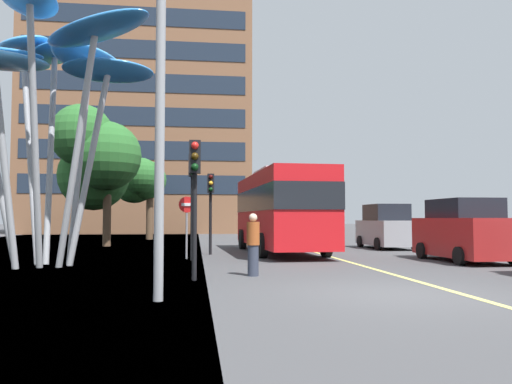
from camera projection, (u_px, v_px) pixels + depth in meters
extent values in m
cube|color=#424244|center=(402.00, 297.00, 9.94)|extent=(120.00, 240.00, 0.10)
cube|color=#E0D666|center=(458.00, 293.00, 10.08)|extent=(0.16, 144.00, 0.01)
cube|color=red|center=(280.00, 210.00, 21.78)|extent=(2.92, 9.60, 3.04)
cube|color=black|center=(280.00, 200.00, 21.80)|extent=(2.95, 9.70, 0.97)
cube|color=yellow|center=(261.00, 188.00, 26.47)|extent=(1.38, 0.16, 0.36)
cube|color=#B2B2B7|center=(280.00, 172.00, 21.87)|extent=(2.02, 3.41, 0.24)
cylinder|color=black|center=(292.00, 239.00, 24.82)|extent=(0.32, 0.97, 0.96)
cylinder|color=black|center=(242.00, 239.00, 24.41)|extent=(0.32, 0.97, 0.96)
cylinder|color=black|center=(326.00, 245.00, 19.34)|extent=(0.32, 0.97, 0.96)
cylinder|color=black|center=(263.00, 245.00, 18.93)|extent=(0.32, 0.97, 0.96)
cylinder|color=#9EA0A5|center=(89.00, 167.00, 16.12)|extent=(1.31, 0.29, 6.37)
ellipsoid|color=#2D7FD1|center=(108.00, 71.00, 16.39)|extent=(3.02, 1.69, 0.74)
cylinder|color=#9EA0A5|center=(80.00, 159.00, 17.11)|extent=(0.70, 0.89, 7.07)
ellipsoid|color=#4299E0|center=(90.00, 61.00, 17.62)|extent=(3.09, 3.47, 1.06)
cylinder|color=#9EA0A5|center=(51.00, 153.00, 17.21)|extent=(0.56, 1.95, 7.56)
ellipsoid|color=#2D7FD1|center=(55.00, 54.00, 18.24)|extent=(2.15, 3.11, 0.79)
cylinder|color=#9EA0A5|center=(30.00, 149.00, 17.11)|extent=(1.45, 1.92, 7.80)
ellipsoid|color=#4299E0|center=(23.00, 45.00, 18.06)|extent=(3.07, 3.37, 0.86)
cylinder|color=#9EA0A5|center=(5.00, 166.00, 14.60)|extent=(0.78, 0.98, 6.09)
cylinder|color=#9EA0A5|center=(35.00, 139.00, 14.66)|extent=(0.22, 1.74, 7.71)
ellipsoid|color=#388EDB|center=(29.00, 0.00, 14.10)|extent=(1.49, 2.85, 0.49)
cylinder|color=#9EA0A5|center=(77.00, 150.00, 15.11)|extent=(1.44, 1.22, 7.17)
ellipsoid|color=#2D7FD1|center=(96.00, 30.00, 14.90)|extent=(4.15, 3.74, 0.66)
cylinder|color=black|center=(195.00, 210.00, 12.21)|extent=(0.12, 0.12, 3.40)
cube|color=black|center=(195.00, 157.00, 12.13)|extent=(0.28, 0.24, 0.80)
sphere|color=red|center=(195.00, 146.00, 12.02)|extent=(0.18, 0.18, 0.18)
sphere|color=#3A2707|center=(195.00, 156.00, 12.01)|extent=(0.18, 0.18, 0.18)
sphere|color=black|center=(195.00, 167.00, 11.99)|extent=(0.18, 0.18, 0.18)
cylinder|color=black|center=(192.00, 207.00, 17.95)|extent=(0.12, 0.12, 3.79)
cube|color=black|center=(192.00, 166.00, 17.89)|extent=(0.28, 0.24, 0.80)
sphere|color=red|center=(192.00, 158.00, 17.78)|extent=(0.18, 0.18, 0.18)
sphere|color=#3A2707|center=(192.00, 165.00, 17.76)|extent=(0.18, 0.18, 0.18)
sphere|color=black|center=(192.00, 172.00, 17.75)|extent=(0.18, 0.18, 0.18)
cylinder|color=black|center=(210.00, 214.00, 20.84)|extent=(0.12, 0.12, 3.36)
cube|color=black|center=(211.00, 183.00, 20.77)|extent=(0.28, 0.24, 0.80)
sphere|color=#390706|center=(211.00, 177.00, 20.66)|extent=(0.18, 0.18, 0.18)
sphere|color=orange|center=(211.00, 183.00, 20.64)|extent=(0.18, 0.18, 0.18)
sphere|color=black|center=(211.00, 189.00, 20.63)|extent=(0.18, 0.18, 0.18)
cube|color=maroon|center=(464.00, 237.00, 17.49)|extent=(1.87, 4.37, 1.34)
cube|color=black|center=(464.00, 208.00, 17.54)|extent=(1.72, 2.40, 0.67)
cylinder|color=black|center=(469.00, 250.00, 18.92)|extent=(0.20, 0.60, 0.60)
cylinder|color=black|center=(422.00, 251.00, 18.69)|extent=(0.20, 0.60, 0.60)
cylinder|color=black|center=(460.00, 256.00, 16.01)|extent=(0.20, 0.60, 0.60)
cube|color=gray|center=(386.00, 233.00, 24.92)|extent=(1.83, 4.09, 1.21)
cube|color=black|center=(386.00, 212.00, 24.97)|extent=(1.68, 2.25, 0.81)
cylinder|color=black|center=(394.00, 241.00, 26.26)|extent=(0.20, 0.60, 0.60)
cylinder|color=black|center=(360.00, 241.00, 26.04)|extent=(0.20, 0.60, 0.60)
cylinder|color=black|center=(415.00, 244.00, 23.74)|extent=(0.20, 0.60, 0.60)
cylinder|color=black|center=(378.00, 244.00, 23.53)|extent=(0.20, 0.60, 0.60)
cylinder|color=gray|center=(160.00, 78.00, 9.30)|extent=(0.18, 0.18, 8.22)
cylinder|color=brown|center=(107.00, 220.00, 26.95)|extent=(0.44, 0.44, 2.85)
sphere|color=#286028|center=(97.00, 179.00, 27.63)|extent=(2.45, 2.45, 2.45)
sphere|color=#286028|center=(82.00, 135.00, 25.89)|extent=(3.22, 3.22, 3.22)
sphere|color=#286028|center=(94.00, 175.00, 27.98)|extent=(3.92, 3.92, 3.92)
sphere|color=#286028|center=(106.00, 156.00, 26.10)|extent=(3.62, 3.62, 3.62)
cylinder|color=brown|center=(150.00, 215.00, 35.59)|extent=(0.50, 0.50, 3.44)
sphere|color=#286028|center=(134.00, 181.00, 36.14)|extent=(3.26, 3.26, 3.26)
sphere|color=#286028|center=(141.00, 176.00, 34.87)|extent=(2.55, 2.55, 2.55)
sphere|color=#286028|center=(147.00, 180.00, 35.73)|extent=(2.80, 2.80, 2.80)
cylinder|color=#2D3342|center=(253.00, 261.00, 13.06)|extent=(0.29, 0.29, 0.80)
cylinder|color=#99471E|center=(253.00, 233.00, 13.10)|extent=(0.34, 0.34, 0.61)
sphere|color=beige|center=(253.00, 218.00, 13.12)|extent=(0.22, 0.22, 0.22)
cylinder|color=gray|center=(187.00, 228.00, 18.65)|extent=(0.08, 0.08, 2.32)
cylinder|color=red|center=(187.00, 205.00, 18.66)|extent=(0.60, 0.03, 0.60)
cube|color=white|center=(187.00, 205.00, 18.63)|extent=(0.40, 0.04, 0.11)
cube|color=brown|center=(142.00, 110.00, 53.34)|extent=(22.55, 11.01, 26.13)
cube|color=#1E2838|center=(134.00, 184.00, 47.43)|extent=(21.19, 0.08, 1.83)
cube|color=#1E2838|center=(135.00, 150.00, 47.60)|extent=(21.19, 0.08, 1.83)
cube|color=#1E2838|center=(135.00, 116.00, 47.77)|extent=(21.19, 0.08, 1.83)
cube|color=#1E2838|center=(136.00, 82.00, 47.94)|extent=(21.19, 0.08, 1.83)
cube|color=#1E2838|center=(136.00, 49.00, 48.11)|extent=(21.19, 0.08, 1.83)
cube|color=#1E2838|center=(136.00, 16.00, 48.28)|extent=(21.19, 0.08, 1.83)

